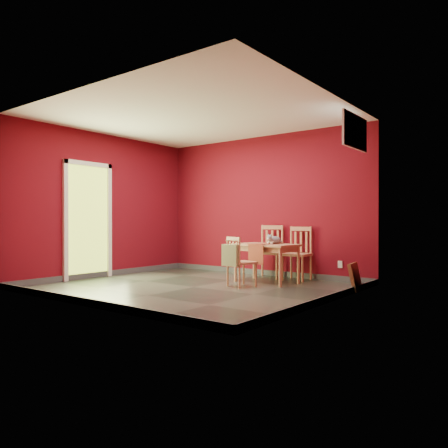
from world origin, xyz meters
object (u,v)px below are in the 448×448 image
Objects in this scene: chair_far_right at (298,253)px; chair_near at (240,261)px; dining_table at (266,249)px; picture_frame at (355,277)px; chair_far_left at (270,251)px; cat at (274,239)px; tote_bag at (230,255)px.

chair_near is at bearing -104.80° from chair_far_right.
chair_far_right is at bearing 68.34° from dining_table.
picture_frame is (1.63, 0.66, -0.20)m from chair_near.
chair_far_left is 1.02× the size of chair_far_right.
dining_table is 0.22m from cat.
chair_far_left is at bearing 161.67° from picture_frame.
picture_frame is (1.55, 0.00, -0.37)m from dining_table.
cat is at bearing 74.54° from tote_bag.
chair_near is at bearing -91.32° from cat.
dining_table is 0.69m from chair_far_left.
tote_bag is 0.93× the size of picture_frame.
chair_far_right reaches higher than cat.
dining_table reaches higher than picture_frame.
chair_far_left is 0.56m from chair_far_right.
chair_far_right is 2.63× the size of cat.
dining_table is 0.87m from tote_bag.
chair_near is at bearing -157.96° from picture_frame.
chair_near is 0.23m from tote_bag.
dining_table is 0.70m from chair_far_right.
chair_far_right reaches higher than tote_bag.
chair_far_left reaches higher than picture_frame.
chair_far_left reaches higher than cat.
cat is (0.43, -0.56, 0.26)m from chair_far_left.
dining_table is at bearing -111.66° from chair_far_right.
picture_frame is at bearing -26.44° from chair_far_right.
chair_far_right is 1.47m from picture_frame.
chair_far_left is at bearing 116.13° from dining_table.
chair_far_left reaches higher than tote_bag.
tote_bag is (-0.04, -0.20, 0.10)m from chair_near.
chair_far_left is at bearing 99.49° from chair_near.
chair_near is 0.82m from cat.
dining_table is 2.55× the size of picture_frame.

